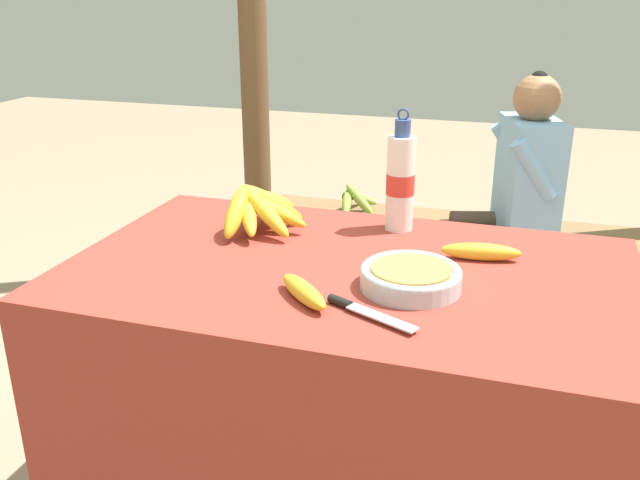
{
  "coord_description": "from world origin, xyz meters",
  "views": [
    {
      "loc": [
        0.38,
        -1.44,
        1.41
      ],
      "look_at": [
        -0.09,
        0.05,
        0.81
      ],
      "focal_mm": 38.0,
      "sensor_mm": 36.0,
      "label": 1
    }
  ],
  "objects_px": {
    "loose_banana_front": "(304,292)",
    "wooden_bench": "(451,236)",
    "loose_banana_side": "(481,252)",
    "banana_bunch_ripe": "(260,206)",
    "seated_vendor": "(516,185)",
    "serving_bowl": "(411,276)",
    "knife": "(358,309)",
    "water_bottle": "(400,181)",
    "banana_bunch_green": "(354,198)"
  },
  "relations": [
    {
      "from": "loose_banana_side",
      "to": "knife",
      "type": "xyz_separation_m",
      "value": [
        -0.21,
        -0.37,
        -0.01
      ]
    },
    {
      "from": "banana_bunch_ripe",
      "to": "loose_banana_front",
      "type": "xyz_separation_m",
      "value": [
        0.25,
        -0.39,
        -0.05
      ]
    },
    {
      "from": "knife",
      "to": "wooden_bench",
      "type": "height_order",
      "value": "knife"
    },
    {
      "from": "banana_bunch_ripe",
      "to": "water_bottle",
      "type": "bearing_deg",
      "value": 18.71
    },
    {
      "from": "serving_bowl",
      "to": "water_bottle",
      "type": "relative_size",
      "value": 0.68
    },
    {
      "from": "loose_banana_side",
      "to": "banana_bunch_green",
      "type": "xyz_separation_m",
      "value": [
        -0.64,
        1.26,
        -0.3
      ]
    },
    {
      "from": "wooden_bench",
      "to": "loose_banana_side",
      "type": "bearing_deg",
      "value": -81.03
    },
    {
      "from": "knife",
      "to": "wooden_bench",
      "type": "relative_size",
      "value": 0.12
    },
    {
      "from": "loose_banana_front",
      "to": "seated_vendor",
      "type": "height_order",
      "value": "seated_vendor"
    },
    {
      "from": "banana_bunch_green",
      "to": "wooden_bench",
      "type": "bearing_deg",
      "value": 0.69
    },
    {
      "from": "serving_bowl",
      "to": "loose_banana_side",
      "type": "relative_size",
      "value": 1.14
    },
    {
      "from": "wooden_bench",
      "to": "serving_bowl",
      "type": "bearing_deg",
      "value": -87.49
    },
    {
      "from": "banana_bunch_ripe",
      "to": "loose_banana_side",
      "type": "xyz_separation_m",
      "value": [
        0.59,
        -0.04,
        -0.05
      ]
    },
    {
      "from": "banana_bunch_ripe",
      "to": "loose_banana_side",
      "type": "relative_size",
      "value": 1.63
    },
    {
      "from": "water_bottle",
      "to": "loose_banana_side",
      "type": "height_order",
      "value": "water_bottle"
    },
    {
      "from": "banana_bunch_green",
      "to": "loose_banana_side",
      "type": "bearing_deg",
      "value": -62.92
    },
    {
      "from": "serving_bowl",
      "to": "loose_banana_front",
      "type": "relative_size",
      "value": 1.41
    },
    {
      "from": "knife",
      "to": "banana_bunch_green",
      "type": "xyz_separation_m",
      "value": [
        -0.43,
        1.62,
        -0.29
      ]
    },
    {
      "from": "loose_banana_side",
      "to": "seated_vendor",
      "type": "bearing_deg",
      "value": 87.62
    },
    {
      "from": "serving_bowl",
      "to": "knife",
      "type": "relative_size",
      "value": 1.08
    },
    {
      "from": "water_bottle",
      "to": "loose_banana_front",
      "type": "height_order",
      "value": "water_bottle"
    },
    {
      "from": "seated_vendor",
      "to": "loose_banana_front",
      "type": "bearing_deg",
      "value": 59.54
    },
    {
      "from": "seated_vendor",
      "to": "loose_banana_side",
      "type": "bearing_deg",
      "value": 71.2
    },
    {
      "from": "loose_banana_side",
      "to": "banana_bunch_ripe",
      "type": "bearing_deg",
      "value": 176.09
    },
    {
      "from": "knife",
      "to": "loose_banana_side",
      "type": "bearing_deg",
      "value": 84.45
    },
    {
      "from": "loose_banana_front",
      "to": "loose_banana_side",
      "type": "bearing_deg",
      "value": 45.41
    },
    {
      "from": "water_bottle",
      "to": "loose_banana_front",
      "type": "bearing_deg",
      "value": -101.64
    },
    {
      "from": "banana_bunch_ripe",
      "to": "water_bottle",
      "type": "height_order",
      "value": "water_bottle"
    },
    {
      "from": "loose_banana_front",
      "to": "wooden_bench",
      "type": "relative_size",
      "value": 0.09
    },
    {
      "from": "banana_bunch_ripe",
      "to": "wooden_bench",
      "type": "relative_size",
      "value": 0.19
    },
    {
      "from": "loose_banana_front",
      "to": "banana_bunch_green",
      "type": "height_order",
      "value": "loose_banana_front"
    },
    {
      "from": "loose_banana_side",
      "to": "banana_bunch_green",
      "type": "relative_size",
      "value": 0.67
    },
    {
      "from": "banana_bunch_green",
      "to": "loose_banana_front",
      "type": "bearing_deg",
      "value": -79.3
    },
    {
      "from": "loose_banana_front",
      "to": "water_bottle",
      "type": "bearing_deg",
      "value": 78.36
    },
    {
      "from": "wooden_bench",
      "to": "banana_bunch_green",
      "type": "bearing_deg",
      "value": -179.31
    },
    {
      "from": "serving_bowl",
      "to": "banana_bunch_green",
      "type": "xyz_separation_m",
      "value": [
        -0.51,
        1.47,
        -0.3
      ]
    },
    {
      "from": "water_bottle",
      "to": "knife",
      "type": "relative_size",
      "value": 1.59
    },
    {
      "from": "wooden_bench",
      "to": "loose_banana_front",
      "type": "bearing_deg",
      "value": -95.0
    },
    {
      "from": "serving_bowl",
      "to": "loose_banana_front",
      "type": "xyz_separation_m",
      "value": [
        -0.2,
        -0.13,
        -0.01
      ]
    },
    {
      "from": "loose_banana_front",
      "to": "wooden_bench",
      "type": "distance_m",
      "value": 1.67
    },
    {
      "from": "loose_banana_front",
      "to": "loose_banana_side",
      "type": "xyz_separation_m",
      "value": [
        0.34,
        0.34,
        0.0
      ]
    },
    {
      "from": "banana_bunch_ripe",
      "to": "wooden_bench",
      "type": "height_order",
      "value": "banana_bunch_ripe"
    },
    {
      "from": "water_bottle",
      "to": "banana_bunch_green",
      "type": "height_order",
      "value": "water_bottle"
    },
    {
      "from": "loose_banana_side",
      "to": "knife",
      "type": "height_order",
      "value": "loose_banana_side"
    },
    {
      "from": "loose_banana_front",
      "to": "seated_vendor",
      "type": "xyz_separation_m",
      "value": [
        0.39,
        1.56,
        -0.17
      ]
    },
    {
      "from": "loose_banana_front",
      "to": "loose_banana_side",
      "type": "relative_size",
      "value": 0.81
    },
    {
      "from": "loose_banana_front",
      "to": "banana_bunch_green",
      "type": "xyz_separation_m",
      "value": [
        -0.3,
        1.6,
        -0.3
      ]
    },
    {
      "from": "loose_banana_side",
      "to": "knife",
      "type": "bearing_deg",
      "value": -120.31
    },
    {
      "from": "water_bottle",
      "to": "wooden_bench",
      "type": "bearing_deg",
      "value": 88.12
    },
    {
      "from": "banana_bunch_ripe",
      "to": "wooden_bench",
      "type": "bearing_deg",
      "value": 72.08
    }
  ]
}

